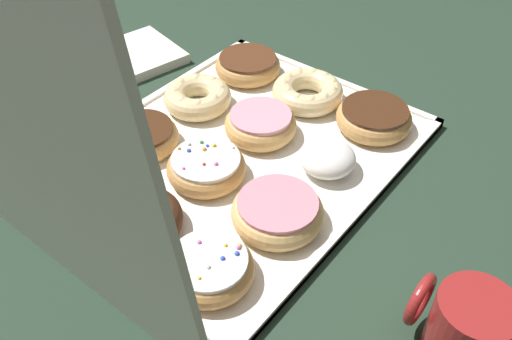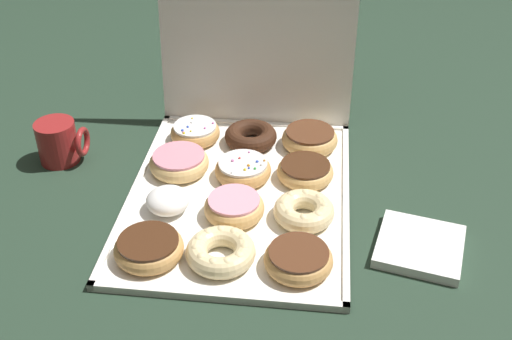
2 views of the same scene
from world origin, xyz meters
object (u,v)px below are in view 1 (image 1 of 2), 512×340
powdered_filled_donut_3 (327,158)px  chocolate_frosted_donut_2 (248,65)px  pink_frosted_donut_6 (278,212)px  pink_frosted_donut_4 (260,124)px  chocolate_frosted_donut_11 (75,177)px  napkin_stack (137,55)px  cruller_donut_1 (308,91)px  chocolate_frosted_donut_8 (141,137)px  donut_box (233,159)px  chocolate_frosted_donut_0 (374,118)px  sprinkle_donut_9 (209,268)px  cruller_donut_5 (197,97)px  sprinkle_donut_7 (205,166)px  chocolate_cake_ring_donut_10 (138,219)px  coffee_mug (466,327)px

powdered_filled_donut_3 → chocolate_frosted_donut_2: bearing=-27.1°
pink_frosted_donut_6 → pink_frosted_donut_4: bearing=-45.1°
powdered_filled_donut_3 → chocolate_frosted_donut_11: powdered_filled_donut_3 is taller
napkin_stack → powdered_filled_donut_3: bearing=173.7°
chocolate_frosted_donut_2 → chocolate_frosted_donut_11: chocolate_frosted_donut_11 is taller
cruller_donut_1 → chocolate_frosted_donut_8: (0.13, 0.26, -0.00)m
donut_box → chocolate_frosted_donut_0: (-0.13, -0.19, 0.02)m
sprinkle_donut_9 → pink_frosted_donut_4: bearing=-64.1°
cruller_donut_5 → sprinkle_donut_9: (-0.25, 0.25, -0.00)m
sprinkle_donut_7 → chocolate_frosted_donut_8: bearing=4.5°
chocolate_cake_ring_donut_10 → napkin_stack: size_ratio=0.78×
chocolate_cake_ring_donut_10 → napkin_stack: 0.45m
cruller_donut_5 → napkin_stack: 0.21m
donut_box → cruller_donut_5: (0.13, -0.06, 0.02)m
chocolate_frosted_donut_0 → cruller_donut_5: 0.29m
cruller_donut_1 → sprinkle_donut_9: size_ratio=1.10×
chocolate_cake_ring_donut_10 → coffee_mug: coffee_mug is taller
pink_frosted_donut_4 → cruller_donut_5: same height
coffee_mug → cruller_donut_1: bearing=-35.8°
sprinkle_donut_7 → donut_box: bearing=-93.0°
chocolate_frosted_donut_2 → cruller_donut_5: bearing=88.9°
cruller_donut_5 → chocolate_frosted_donut_11: size_ratio=0.93×
chocolate_frosted_donut_0 → sprinkle_donut_7: size_ratio=1.06×
powdered_filled_donut_3 → pink_frosted_donut_6: powdered_filled_donut_3 is taller
cruller_donut_5 → sprinkle_donut_7: size_ratio=0.99×
chocolate_frosted_donut_0 → sprinkle_donut_7: (0.13, 0.25, -0.00)m
chocolate_frosted_donut_0 → cruller_donut_5: size_ratio=1.07×
chocolate_frosted_donut_0 → chocolate_cake_ring_donut_10: same height
chocolate_frosted_donut_0 → napkin_stack: 0.47m
pink_frosted_donut_4 → chocolate_frosted_donut_11: 0.28m
sprinkle_donut_7 → pink_frosted_donut_6: bearing=176.3°
powdered_filled_donut_3 → chocolate_frosted_donut_11: size_ratio=0.68×
coffee_mug → chocolate_frosted_donut_0: bearing=-47.1°
pink_frosted_donut_4 → pink_frosted_donut_6: size_ratio=0.92×
donut_box → sprinkle_donut_9: (-0.12, 0.19, 0.02)m
chocolate_frosted_donut_0 → powdered_filled_donut_3: powdered_filled_donut_3 is taller
cruller_donut_1 → chocolate_frosted_donut_8: bearing=63.1°
sprinkle_donut_9 → chocolate_frosted_donut_11: (0.25, -0.00, 0.00)m
pink_frosted_donut_6 → sprinkle_donut_7: (0.14, -0.01, -0.00)m
cruller_donut_5 → chocolate_cake_ring_donut_10: cruller_donut_5 is taller
chocolate_frosted_donut_0 → cruller_donut_1: (0.12, 0.00, 0.00)m
chocolate_frosted_donut_8 → chocolate_frosted_donut_0: bearing=-134.2°
cruller_donut_1 → pink_frosted_donut_6: size_ratio=0.98×
sprinkle_donut_9 → chocolate_cake_ring_donut_10: sprinkle_donut_9 is taller
donut_box → pink_frosted_donut_6: pink_frosted_donut_6 is taller
donut_box → napkin_stack: size_ratio=3.81×
sprinkle_donut_7 → chocolate_frosted_donut_8: 0.12m
pink_frosted_donut_6 → chocolate_frosted_donut_8: bearing=0.2°
powdered_filled_donut_3 → chocolate_cake_ring_donut_10: 0.28m
powdered_filled_donut_3 → chocolate_cake_ring_donut_10: powdered_filled_donut_3 is taller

